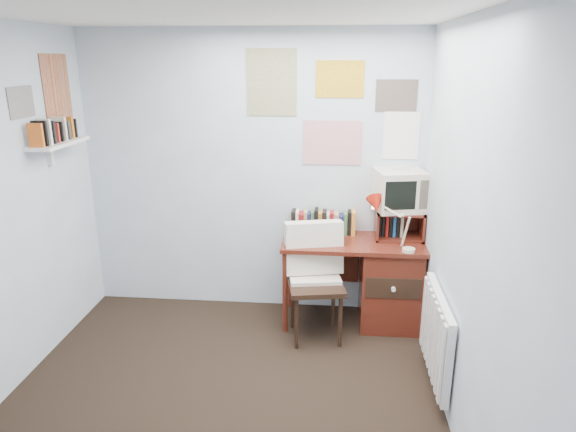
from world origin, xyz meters
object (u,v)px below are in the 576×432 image
(wall_shelf, at_px, (58,143))
(radiator, at_px, (437,336))
(desk, at_px, (383,280))
(desk_chair, at_px, (316,286))
(desk_lamp, at_px, (410,229))
(tv_riser, at_px, (399,224))
(crt_tv, at_px, (399,188))

(wall_shelf, bearing_deg, radiator, -10.89)
(desk, xyz_separation_m, desk_chair, (-0.57, -0.30, 0.06))
(desk_lamp, bearing_deg, desk_chair, -156.65)
(desk_lamp, relative_size, tv_riser, 0.94)
(crt_tv, relative_size, radiator, 0.49)
(radiator, bearing_deg, tv_riser, 99.28)
(desk, bearing_deg, desk_chair, -151.88)
(desk, bearing_deg, desk_lamp, -53.00)
(radiator, distance_m, wall_shelf, 3.15)
(desk, height_order, desk_lamp, desk_lamp)
(wall_shelf, bearing_deg, desk_lamp, 3.35)
(desk_lamp, bearing_deg, tv_riser, 114.86)
(desk_lamp, height_order, radiator, desk_lamp)
(desk, xyz_separation_m, crt_tv, (0.10, 0.13, 0.79))
(desk, distance_m, desk_chair, 0.65)
(tv_riser, bearing_deg, radiator, -80.72)
(desk, distance_m, radiator, 0.97)
(desk, distance_m, desk_lamp, 0.61)
(desk_chair, bearing_deg, wall_shelf, 172.18)
(crt_tv, bearing_deg, radiator, -91.69)
(desk_lamp, bearing_deg, crt_tv, 116.80)
(tv_riser, bearing_deg, desk, -137.04)
(crt_tv, bearing_deg, desk_chair, -158.73)
(desk_chair, distance_m, wall_shelf, 2.31)
(desk_chair, relative_size, wall_shelf, 1.51)
(desk_lamp, relative_size, wall_shelf, 0.61)
(desk_chair, bearing_deg, radiator, -46.03)
(desk_chair, bearing_deg, desk_lamp, -3.38)
(desk_lamp, bearing_deg, desk, 143.75)
(tv_riser, bearing_deg, desk_lamp, -81.90)
(desk, height_order, crt_tv, crt_tv)
(desk_lamp, distance_m, crt_tv, 0.43)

